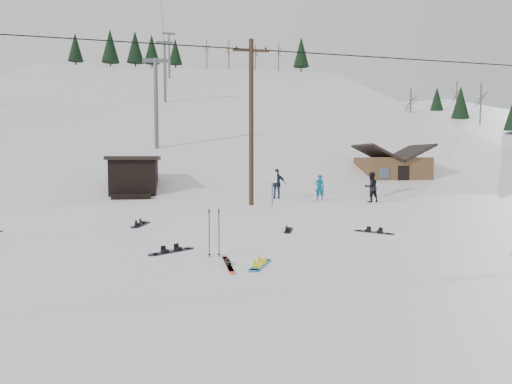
{
  "coord_description": "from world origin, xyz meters",
  "views": [
    {
      "loc": [
        -1.64,
        -10.81,
        2.48
      ],
      "look_at": [
        0.75,
        4.39,
        1.4
      ],
      "focal_mm": 32.0,
      "sensor_mm": 36.0,
      "label": 1
    }
  ],
  "objects": [
    {
      "name": "lift_tower_mid",
      "position": [
        -4.0,
        50.0,
        14.36
      ],
      "size": [
        2.2,
        0.36,
        8.0
      ],
      "color": "#595B60",
      "rests_on": "ski_slope"
    },
    {
      "name": "board_scatter_b",
      "position": [
        -3.31,
        6.9,
        0.03
      ],
      "size": [
        0.63,
        1.67,
        0.12
      ],
      "rotation": [
        0.0,
        0.0,
        1.34
      ],
      "color": "black",
      "rests_on": "ground"
    },
    {
      "name": "ground",
      "position": [
        0.0,
        0.0,
        0.0
      ],
      "size": [
        200.0,
        200.0,
        0.0
      ],
      "primitive_type": "plane",
      "color": "white",
      "rests_on": "ground"
    },
    {
      "name": "trail_sign",
      "position": [
        3.1,
        13.58,
        1.27
      ],
      "size": [
        0.5,
        0.09,
        1.85
      ],
      "color": "#595B60",
      "rests_on": "ground"
    },
    {
      "name": "skier_teal",
      "position": [
        6.63,
        16.35,
        0.79
      ],
      "size": [
        0.62,
        0.46,
        1.58
      ],
      "primitive_type": "imported",
      "rotation": [
        0.0,
        0.0,
        2.99
      ],
      "color": "#0E6A90",
      "rests_on": "ground"
    },
    {
      "name": "board_scatter_d",
      "position": [
        4.75,
        3.84,
        0.03
      ],
      "size": [
        1.08,
        1.14,
        0.1
      ],
      "rotation": [
        0.0,
        0.0,
        -0.82
      ],
      "color": "black",
      "rests_on": "ground"
    },
    {
      "name": "hero_skis",
      "position": [
        -0.64,
        -0.17,
        0.03
      ],
      "size": [
        0.14,
        1.92,
        0.1
      ],
      "rotation": [
        0.0,
        0.0,
        0.02
      ],
      "color": "red",
      "rests_on": "ground"
    },
    {
      "name": "skier_dark",
      "position": [
        9.24,
        14.62,
        0.89
      ],
      "size": [
        0.95,
        0.79,
        1.78
      ],
      "primitive_type": "imported",
      "rotation": [
        0.0,
        0.0,
        3.29
      ],
      "color": "black",
      "rests_on": "ground"
    },
    {
      "name": "utility_pole",
      "position": [
        2.0,
        14.0,
        4.68
      ],
      "size": [
        2.0,
        0.26,
        9.0
      ],
      "color": "#3A2819",
      "rests_on": "ground"
    },
    {
      "name": "lift_tower_far",
      "position": [
        -4.0,
        70.0,
        20.86
      ],
      "size": [
        2.2,
        0.36,
        8.0
      ],
      "color": "#595B60",
      "rests_on": "ski_slope"
    },
    {
      "name": "ski_slope",
      "position": [
        0.0,
        55.0,
        -12.0
      ],
      "size": [
        60.0,
        85.24,
        65.97
      ],
      "primitive_type": "cube",
      "rotation": [
        0.31,
        0.0,
        0.0
      ],
      "color": "silver",
      "rests_on": "ground"
    },
    {
      "name": "treeline_right",
      "position": [
        36.0,
        42.0,
        0.0
      ],
      "size": [
        20.0,
        60.0,
        10.0
      ],
      "primitive_type": null,
      "color": "black",
      "rests_on": "ground"
    },
    {
      "name": "board_scatter_f",
      "position": [
        1.96,
        4.69,
        0.02
      ],
      "size": [
        0.58,
        1.29,
        0.09
      ],
      "rotation": [
        0.0,
        0.0,
        1.26
      ],
      "color": "black",
      "rests_on": "ground"
    },
    {
      "name": "skier_navy",
      "position": [
        4.26,
        17.92,
        0.96
      ],
      "size": [
        1.18,
        0.61,
        1.92
      ],
      "primitive_type": "imported",
      "rotation": [
        0.0,
        0.0,
        3.02
      ],
      "color": "#18233D",
      "rests_on": "ground"
    },
    {
      "name": "treeline_crest",
      "position": [
        0.0,
        86.0,
        0.0
      ],
      "size": [
        50.0,
        6.0,
        10.0
      ],
      "primitive_type": null,
      "color": "black",
      "rests_on": "ski_slope"
    },
    {
      "name": "lift_hut",
      "position": [
        -5.0,
        20.94,
        1.36
      ],
      "size": [
        3.4,
        4.1,
        2.75
      ],
      "color": "black",
      "rests_on": "ground"
    },
    {
      "name": "hero_snowboard",
      "position": [
        0.1,
        -0.38,
        0.02
      ],
      "size": [
        0.72,
        1.28,
        0.1
      ],
      "rotation": [
        0.0,
        0.0,
        1.15
      ],
      "color": "teal",
      "rests_on": "ground"
    },
    {
      "name": "ski_poles",
      "position": [
        -0.9,
        0.77,
        0.63
      ],
      "size": [
        0.34,
        0.09,
        1.23
      ],
      "color": "black",
      "rests_on": "ground"
    },
    {
      "name": "board_scatter_a",
      "position": [
        -2.0,
        1.57,
        0.03
      ],
      "size": [
        1.21,
        1.01,
        0.1
      ],
      "rotation": [
        0.0,
        0.0,
        0.66
      ],
      "color": "black",
      "rests_on": "ground"
    },
    {
      "name": "skier_pink",
      "position": [
        13.51,
        23.06,
        0.8
      ],
      "size": [
        1.08,
        0.68,
        1.59
      ],
      "primitive_type": "imported",
      "rotation": [
        0.0,
        0.0,
        3.23
      ],
      "color": "#E35062",
      "rests_on": "ground"
    },
    {
      "name": "lift_tower_near",
      "position": [
        -4.0,
        30.0,
        7.86
      ],
      "size": [
        2.2,
        0.36,
        8.0
      ],
      "color": "#595B60",
      "rests_on": "ski_slope"
    },
    {
      "name": "cabin",
      "position": [
        15.0,
        24.0,
        1.48
      ],
      "size": [
        5.39,
        4.4,
        3.77
      ],
      "color": "brown",
      "rests_on": "ground"
    },
    {
      "name": "ridge_right",
      "position": [
        38.0,
        50.0,
        -11.0
      ],
      "size": [
        45.66,
        93.98,
        54.59
      ],
      "primitive_type": "cube",
      "rotation": [
        0.21,
        -0.05,
        -0.12
      ],
      "color": "white",
      "rests_on": "ground"
    }
  ]
}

